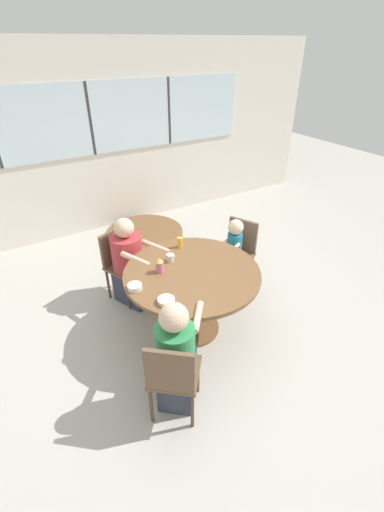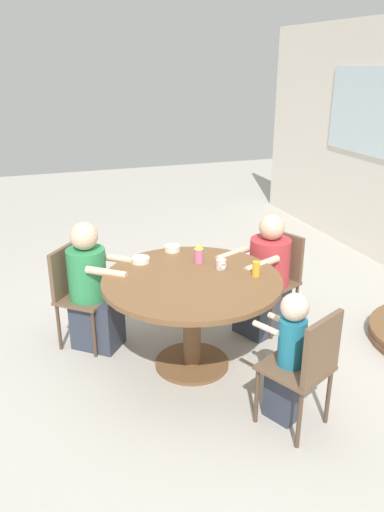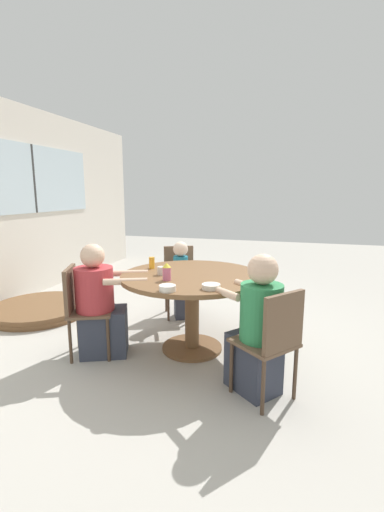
{
  "view_description": "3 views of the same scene",
  "coord_description": "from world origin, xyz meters",
  "px_view_note": "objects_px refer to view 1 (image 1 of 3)",
  "views": [
    {
      "loc": [
        -1.45,
        -2.41,
        2.73
      ],
      "look_at": [
        0.0,
        0.0,
        0.95
      ],
      "focal_mm": 24.0,
      "sensor_mm": 36.0,
      "label": 1
    },
    {
      "loc": [
        3.28,
        -1.14,
        2.32
      ],
      "look_at": [
        0.0,
        0.0,
        0.95
      ],
      "focal_mm": 35.0,
      "sensor_mm": 36.0,
      "label": 2
    },
    {
      "loc": [
        -3.09,
        -0.91,
        1.56
      ],
      "look_at": [
        0.0,
        0.0,
        0.95
      ],
      "focal_mm": 24.0,
      "sensor_mm": 36.0,
      "label": 3
    }
  ],
  "objects_px": {
    "chair_for_toddler": "(239,248)",
    "person_man_blue_shirt": "(176,359)",
    "chair_for_man_blue_shirt": "(172,375)",
    "folded_table_stack": "(145,234)",
    "coffee_mug": "(170,258)",
    "chair_for_woman_green_shirt": "(120,259)",
    "person_toddler": "(233,256)",
    "sippy_cup": "(160,265)",
    "juice_glass": "(180,242)",
    "bowl_cereal": "(166,301)",
    "person_woman_green_shirt": "(131,266)",
    "bowl_white_shallow": "(135,287)"
  },
  "relations": [
    {
      "from": "chair_for_toddler",
      "to": "person_man_blue_shirt",
      "type": "distance_m",
      "value": 1.91
    },
    {
      "from": "chair_for_toddler",
      "to": "person_man_blue_shirt",
      "type": "bearing_deg",
      "value": 101.6
    },
    {
      "from": "chair_for_man_blue_shirt",
      "to": "folded_table_stack",
      "type": "height_order",
      "value": "chair_for_man_blue_shirt"
    },
    {
      "from": "coffee_mug",
      "to": "chair_for_woman_green_shirt",
      "type": "bearing_deg",
      "value": 114.57
    },
    {
      "from": "person_toddler",
      "to": "sippy_cup",
      "type": "relative_size",
      "value": 6.0
    },
    {
      "from": "person_man_blue_shirt",
      "to": "juice_glass",
      "type": "distance_m",
      "value": 1.4
    },
    {
      "from": "chair_for_toddler",
      "to": "bowl_cereal",
      "type": "height_order",
      "value": "chair_for_toddler"
    },
    {
      "from": "person_toddler",
      "to": "coffee_mug",
      "type": "height_order",
      "value": "person_toddler"
    },
    {
      "from": "folded_table_stack",
      "to": "coffee_mug",
      "type": "bearing_deg",
      "value": -104.97
    },
    {
      "from": "person_toddler",
      "to": "person_man_blue_shirt",
      "type": "bearing_deg",
      "value": 102.6
    },
    {
      "from": "person_woman_green_shirt",
      "to": "folded_table_stack",
      "type": "relative_size",
      "value": 0.88
    },
    {
      "from": "sippy_cup",
      "to": "bowl_cereal",
      "type": "relative_size",
      "value": 1.04
    },
    {
      "from": "person_man_blue_shirt",
      "to": "bowl_white_shallow",
      "type": "xyz_separation_m",
      "value": [
        -0.04,
        0.72,
        0.29
      ]
    },
    {
      "from": "chair_for_toddler",
      "to": "bowl_cereal",
      "type": "distance_m",
      "value": 1.61
    },
    {
      "from": "person_woman_green_shirt",
      "to": "person_man_blue_shirt",
      "type": "height_order",
      "value": "person_man_blue_shirt"
    },
    {
      "from": "bowl_white_shallow",
      "to": "person_woman_green_shirt",
      "type": "bearing_deg",
      "value": 71.98
    },
    {
      "from": "chair_for_woman_green_shirt",
      "to": "person_man_blue_shirt",
      "type": "distance_m",
      "value": 1.68
    },
    {
      "from": "coffee_mug",
      "to": "sippy_cup",
      "type": "xyz_separation_m",
      "value": [
        -0.19,
        -0.12,
        0.04
      ]
    },
    {
      "from": "chair_for_toddler",
      "to": "coffee_mug",
      "type": "relative_size",
      "value": 10.04
    },
    {
      "from": "chair_for_toddler",
      "to": "sippy_cup",
      "type": "bearing_deg",
      "value": 78.28
    },
    {
      "from": "person_man_blue_shirt",
      "to": "bowl_white_shallow",
      "type": "bearing_deg",
      "value": 132.28
    },
    {
      "from": "juice_glass",
      "to": "bowl_cereal",
      "type": "xyz_separation_m",
      "value": [
        -0.57,
        -0.77,
        -0.04
      ]
    },
    {
      "from": "chair_for_man_blue_shirt",
      "to": "folded_table_stack",
      "type": "bearing_deg",
      "value": 109.5
    },
    {
      "from": "person_toddler",
      "to": "bowl_cereal",
      "type": "distance_m",
      "value": 1.47
    },
    {
      "from": "person_toddler",
      "to": "bowl_white_shallow",
      "type": "bearing_deg",
      "value": 78.98
    },
    {
      "from": "person_man_blue_shirt",
      "to": "sippy_cup",
      "type": "relative_size",
      "value": 6.96
    },
    {
      "from": "bowl_white_shallow",
      "to": "sippy_cup",
      "type": "bearing_deg",
      "value": 21.43
    },
    {
      "from": "sippy_cup",
      "to": "folded_table_stack",
      "type": "height_order",
      "value": "sippy_cup"
    },
    {
      "from": "chair_for_woman_green_shirt",
      "to": "bowl_white_shallow",
      "type": "height_order",
      "value": "chair_for_woman_green_shirt"
    },
    {
      "from": "bowl_cereal",
      "to": "person_toddler",
      "type": "bearing_deg",
      "value": 28.26
    },
    {
      "from": "person_woman_green_shirt",
      "to": "bowl_cereal",
      "type": "bearing_deg",
      "value": 62.06
    },
    {
      "from": "bowl_cereal",
      "to": "chair_for_toddler",
      "type": "bearing_deg",
      "value": 27.96
    },
    {
      "from": "juice_glass",
      "to": "person_toddler",
      "type": "bearing_deg",
      "value": -7.19
    },
    {
      "from": "chair_for_toddler",
      "to": "sippy_cup",
      "type": "xyz_separation_m",
      "value": [
        -1.24,
        -0.3,
        0.33
      ]
    },
    {
      "from": "folded_table_stack",
      "to": "person_man_blue_shirt",
      "type": "bearing_deg",
      "value": -108.9
    },
    {
      "from": "person_woman_green_shirt",
      "to": "sippy_cup",
      "type": "relative_size",
      "value": 6.8
    },
    {
      "from": "person_toddler",
      "to": "bowl_cereal",
      "type": "relative_size",
      "value": 6.26
    },
    {
      "from": "person_toddler",
      "to": "sippy_cup",
      "type": "bearing_deg",
      "value": 76.72
    },
    {
      "from": "person_toddler",
      "to": "sippy_cup",
      "type": "height_order",
      "value": "person_toddler"
    },
    {
      "from": "chair_for_woman_green_shirt",
      "to": "bowl_white_shallow",
      "type": "relative_size",
      "value": 6.38
    },
    {
      "from": "sippy_cup",
      "to": "juice_glass",
      "type": "height_order",
      "value": "sippy_cup"
    },
    {
      "from": "person_woman_green_shirt",
      "to": "juice_glass",
      "type": "relative_size",
      "value": 9.12
    },
    {
      "from": "person_toddler",
      "to": "juice_glass",
      "type": "relative_size",
      "value": 8.05
    },
    {
      "from": "person_woman_green_shirt",
      "to": "bowl_white_shallow",
      "type": "distance_m",
      "value": 0.89
    },
    {
      "from": "chair_for_man_blue_shirt",
      "to": "chair_for_toddler",
      "type": "height_order",
      "value": "same"
    },
    {
      "from": "bowl_white_shallow",
      "to": "chair_for_man_blue_shirt",
      "type": "bearing_deg",
      "value": -94.78
    },
    {
      "from": "person_man_blue_shirt",
      "to": "folded_table_stack",
      "type": "bearing_deg",
      "value": 110.56
    },
    {
      "from": "person_woman_green_shirt",
      "to": "bowl_cereal",
      "type": "relative_size",
      "value": 7.09
    },
    {
      "from": "chair_for_woman_green_shirt",
      "to": "bowl_white_shallow",
      "type": "xyz_separation_m",
      "value": [
        -0.19,
        -0.95,
        0.28
      ]
    },
    {
      "from": "person_toddler",
      "to": "bowl_white_shallow",
      "type": "distance_m",
      "value": 1.51
    }
  ]
}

